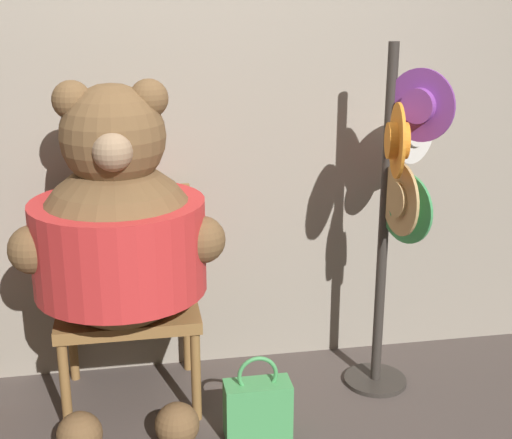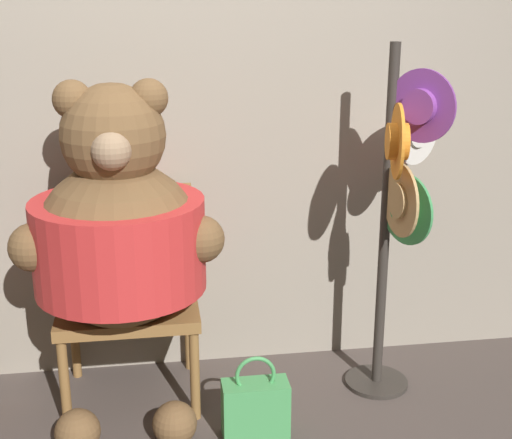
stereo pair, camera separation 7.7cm
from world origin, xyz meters
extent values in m
plane|color=#4C423D|center=(0.00, 0.00, 0.00)|extent=(14.00, 14.00, 0.00)
cube|color=gray|center=(0.00, 0.68, 1.10)|extent=(8.00, 0.10, 2.21)
cylinder|color=olive|center=(-0.55, 0.15, 0.20)|extent=(0.04, 0.04, 0.40)
cylinder|color=olive|center=(-0.03, 0.15, 0.20)|extent=(0.04, 0.04, 0.40)
cylinder|color=olive|center=(-0.55, 0.57, 0.20)|extent=(0.04, 0.04, 0.40)
cylinder|color=olive|center=(-0.03, 0.57, 0.20)|extent=(0.04, 0.04, 0.40)
cube|color=olive|center=(-0.29, 0.36, 0.42)|extent=(0.58, 0.48, 0.05)
cube|color=olive|center=(-0.29, 0.58, 0.67)|extent=(0.58, 0.04, 0.45)
sphere|color=brown|center=(-0.31, 0.29, 0.73)|extent=(0.67, 0.67, 0.67)
cylinder|color=red|center=(-0.31, 0.29, 0.73)|extent=(0.68, 0.68, 0.37)
sphere|color=brown|center=(-0.31, 0.29, 1.17)|extent=(0.40, 0.40, 0.40)
sphere|color=brown|center=(-0.45, 0.29, 1.31)|extent=(0.15, 0.15, 0.15)
sphere|color=brown|center=(-0.16, 0.29, 1.31)|extent=(0.15, 0.15, 0.15)
sphere|color=#997A5B|center=(-0.31, 0.11, 1.15)|extent=(0.15, 0.15, 0.15)
sphere|color=brown|center=(-0.62, 0.20, 0.76)|extent=(0.19, 0.19, 0.19)
sphere|color=brown|center=(0.01, 0.20, 0.76)|extent=(0.19, 0.19, 0.19)
sphere|color=brown|center=(-0.49, -0.02, 0.09)|extent=(0.17, 0.17, 0.17)
sphere|color=brown|center=(-0.12, -0.02, 0.09)|extent=(0.17, 0.17, 0.17)
cylinder|color=#332D28|center=(0.79, 0.30, 0.01)|extent=(0.28, 0.28, 0.02)
cylinder|color=#332D28|center=(0.79, 0.30, 0.75)|extent=(0.04, 0.04, 1.50)
cylinder|color=tan|center=(0.81, 0.17, 0.90)|extent=(0.04, 0.30, 0.30)
cylinder|color=tan|center=(0.81, 0.17, 0.90)|extent=(0.06, 0.15, 0.14)
cylinder|color=orange|center=(0.76, 0.12, 1.15)|extent=(0.07, 0.29, 0.29)
cylinder|color=orange|center=(0.76, 0.12, 1.15)|extent=(0.10, 0.15, 0.14)
cylinder|color=silver|center=(0.95, 0.40, 1.13)|extent=(0.25, 0.17, 0.29)
cylinder|color=silver|center=(0.95, 0.40, 1.13)|extent=(0.14, 0.11, 0.14)
cylinder|color=red|center=(0.86, 0.43, 0.97)|extent=(0.11, 0.20, 0.22)
cylinder|color=red|center=(0.86, 0.43, 0.97)|extent=(0.10, 0.12, 0.10)
cylinder|color=#7A388E|center=(0.88, 0.19, 1.27)|extent=(0.19, 0.23, 0.29)
cylinder|color=#7A388E|center=(0.88, 0.19, 1.27)|extent=(0.14, 0.15, 0.14)
cylinder|color=#3D9351|center=(0.84, 0.19, 0.85)|extent=(0.12, 0.27, 0.29)
cylinder|color=#3D9351|center=(0.84, 0.19, 0.85)|extent=(0.10, 0.15, 0.14)
cube|color=#479E56|center=(0.20, -0.02, 0.12)|extent=(0.26, 0.12, 0.24)
torus|color=#479E56|center=(0.20, -0.02, 0.27)|extent=(0.16, 0.02, 0.16)
camera|label=1|loc=(-0.24, -2.42, 1.67)|focal=50.00mm
camera|label=2|loc=(-0.16, -2.43, 1.67)|focal=50.00mm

